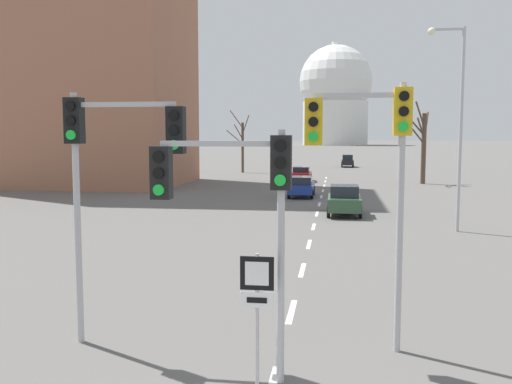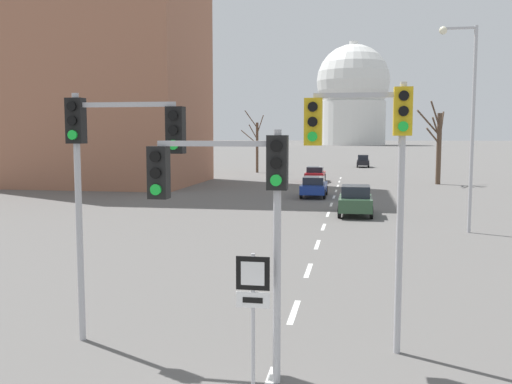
% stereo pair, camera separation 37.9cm
% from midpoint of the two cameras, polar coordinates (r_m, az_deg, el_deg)
% --- Properties ---
extents(lane_stripe_1, '(0.16, 2.00, 0.01)m').
position_cam_midpoint_polar(lane_stripe_1, '(14.86, 4.57, -11.86)').
color(lane_stripe_1, silver).
rests_on(lane_stripe_1, ground_plane).
extents(lane_stripe_2, '(0.16, 2.00, 0.01)m').
position_cam_midpoint_polar(lane_stripe_2, '(19.18, 5.83, -7.80)').
color(lane_stripe_2, silver).
rests_on(lane_stripe_2, ground_plane).
extents(lane_stripe_3, '(0.16, 2.00, 0.01)m').
position_cam_midpoint_polar(lane_stripe_3, '(23.57, 6.62, -5.24)').
color(lane_stripe_3, silver).
rests_on(lane_stripe_3, ground_plane).
extents(lane_stripe_4, '(0.16, 2.00, 0.01)m').
position_cam_midpoint_polar(lane_stripe_4, '(27.99, 7.15, -3.49)').
color(lane_stripe_4, silver).
rests_on(lane_stripe_4, ground_plane).
extents(lane_stripe_5, '(0.16, 2.00, 0.01)m').
position_cam_midpoint_polar(lane_stripe_5, '(32.44, 7.54, -2.22)').
color(lane_stripe_5, silver).
rests_on(lane_stripe_5, ground_plane).
extents(lane_stripe_6, '(0.16, 2.00, 0.01)m').
position_cam_midpoint_polar(lane_stripe_6, '(36.90, 7.83, -1.25)').
color(lane_stripe_6, silver).
rests_on(lane_stripe_6, ground_plane).
extents(lane_stripe_7, '(0.16, 2.00, 0.01)m').
position_cam_midpoint_polar(lane_stripe_7, '(41.36, 8.06, -0.49)').
color(lane_stripe_7, silver).
rests_on(lane_stripe_7, ground_plane).
extents(lane_stripe_8, '(0.16, 2.00, 0.01)m').
position_cam_midpoint_polar(lane_stripe_8, '(45.84, 8.25, 0.12)').
color(lane_stripe_8, silver).
rests_on(lane_stripe_8, ground_plane).
extents(lane_stripe_9, '(0.16, 2.00, 0.01)m').
position_cam_midpoint_polar(lane_stripe_9, '(50.32, 8.40, 0.62)').
color(lane_stripe_9, silver).
rests_on(lane_stripe_9, ground_plane).
extents(lane_stripe_10, '(0.16, 2.00, 0.01)m').
position_cam_midpoint_polar(lane_stripe_10, '(54.80, 8.53, 1.04)').
color(lane_stripe_10, silver).
rests_on(lane_stripe_10, ground_plane).
extents(lane_stripe_11, '(0.16, 2.00, 0.01)m').
position_cam_midpoint_polar(lane_stripe_11, '(59.28, 8.64, 1.39)').
color(lane_stripe_11, silver).
rests_on(lane_stripe_11, ground_plane).
extents(traffic_signal_centre_tall, '(2.55, 0.34, 4.59)m').
position_cam_midpoint_polar(traffic_signal_centre_tall, '(10.18, -1.18, 0.04)').
color(traffic_signal_centre_tall, '#B2B2B7').
rests_on(traffic_signal_centre_tall, ground_plane).
extents(traffic_signal_near_right, '(2.13, 0.34, 5.54)m').
position_cam_midpoint_polar(traffic_signal_near_right, '(11.77, 12.37, 4.18)').
color(traffic_signal_near_right, '#B2B2B7').
rests_on(traffic_signal_near_right, ground_plane).
extents(traffic_signal_near_left, '(2.56, 0.34, 5.37)m').
position_cam_midpoint_polar(traffic_signal_near_left, '(12.36, -13.54, 3.70)').
color(traffic_signal_near_left, '#B2B2B7').
rests_on(traffic_signal_near_left, ground_plane).
extents(route_sign_post, '(0.60, 0.08, 2.42)m').
position_cam_midpoint_polar(route_sign_post, '(10.23, 0.77, -10.44)').
color(route_sign_post, '#B2B2B7').
rests_on(route_sign_post, ground_plane).
extents(street_lamp_right, '(1.68, 0.36, 9.31)m').
position_cam_midpoint_polar(street_lamp_right, '(27.68, 20.76, 7.63)').
color(street_lamp_right, '#B2B2B7').
rests_on(street_lamp_right, ground_plane).
extents(sedan_near_left, '(1.68, 3.91, 1.69)m').
position_cam_midpoint_polar(sedan_near_left, '(79.11, 10.78, 3.06)').
color(sedan_near_left, black).
rests_on(sedan_near_left, ground_plane).
extents(sedan_near_right, '(1.79, 4.41, 1.47)m').
position_cam_midpoint_polar(sedan_near_right, '(41.16, 6.09, 0.57)').
color(sedan_near_right, navy).
rests_on(sedan_near_right, ground_plane).
extents(sedan_mid_centre, '(1.83, 3.90, 1.43)m').
position_cam_midpoint_polar(sedan_mid_centre, '(54.32, 6.14, 1.81)').
color(sedan_mid_centre, maroon).
rests_on(sedan_mid_centre, ground_plane).
extents(sedan_far_left, '(1.87, 3.92, 1.68)m').
position_cam_midpoint_polar(sedan_far_left, '(32.12, 10.26, -0.82)').
color(sedan_far_left, '#2D4C33').
rests_on(sedan_far_left, ground_plane).
extents(bare_tree_left_near, '(2.98, 1.55, 7.27)m').
position_cam_midpoint_polar(bare_tree_left_near, '(66.90, 0.22, 4.78)').
color(bare_tree_left_near, brown).
rests_on(bare_tree_left_near, ground_plane).
extents(bare_tree_right_near, '(2.88, 3.82, 7.44)m').
position_cam_midpoint_polar(bare_tree_right_near, '(53.78, 17.93, 4.60)').
color(bare_tree_right_near, brown).
rests_on(bare_tree_right_near, ground_plane).
extents(capitol_dome, '(29.72, 29.72, 41.97)m').
position_cam_midpoint_polar(capitol_dome, '(240.17, 9.71, 9.54)').
color(capitol_dome, silver).
rests_on(capitol_dome, ground_plane).
extents(apartment_block_left, '(18.00, 14.00, 29.81)m').
position_cam_midpoint_polar(apartment_block_left, '(55.09, -15.57, 16.49)').
color(apartment_block_left, '#9E664C').
rests_on(apartment_block_left, ground_plane).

